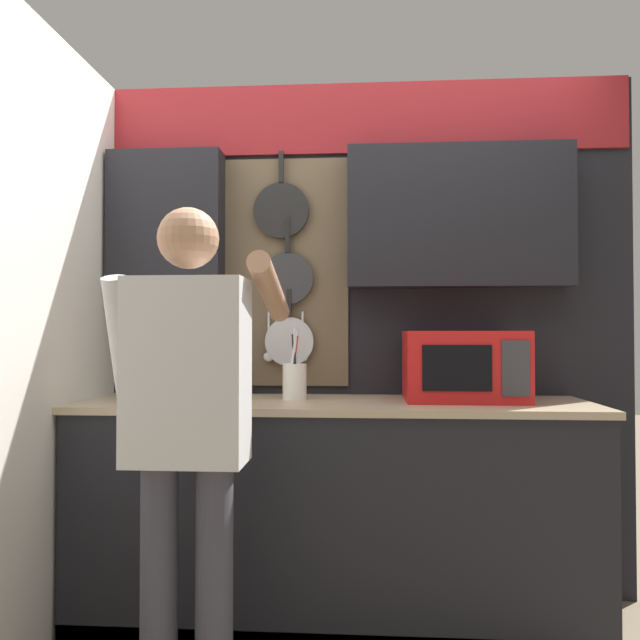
# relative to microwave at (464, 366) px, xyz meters

# --- Properties ---
(ground_plane) EXTENTS (14.00, 14.00, 0.00)m
(ground_plane) POSITION_rel_microwave_xyz_m (-0.55, -0.05, -1.08)
(ground_plane) COLOR #756651
(base_cabinet_counter) EXTENTS (2.16, 0.62, 0.93)m
(base_cabinet_counter) POSITION_rel_microwave_xyz_m (-0.55, -0.05, -0.62)
(base_cabinet_counter) COLOR black
(base_cabinet_counter) RESTS_ON ground_plane
(back_wall_unit) EXTENTS (2.73, 0.20, 2.40)m
(back_wall_unit) POSITION_rel_microwave_xyz_m (-0.53, 0.22, 0.36)
(back_wall_unit) COLOR black
(back_wall_unit) RESTS_ON ground_plane
(side_wall) EXTENTS (0.04, 1.60, 2.40)m
(side_wall) POSITION_rel_microwave_xyz_m (-1.65, -0.46, 0.12)
(side_wall) COLOR silver
(side_wall) RESTS_ON ground_plane
(microwave) EXTENTS (0.50, 0.37, 0.30)m
(microwave) POSITION_rel_microwave_xyz_m (0.00, 0.00, 0.00)
(microwave) COLOR red
(microwave) RESTS_ON base_cabinet_counter
(knife_block) EXTENTS (0.12, 0.16, 0.28)m
(knife_block) POSITION_rel_microwave_xyz_m (-1.07, 0.00, -0.04)
(knife_block) COLOR brown
(knife_block) RESTS_ON base_cabinet_counter
(utensil_crock) EXTENTS (0.10, 0.10, 0.31)m
(utensil_crock) POSITION_rel_microwave_xyz_m (-0.73, 0.00, -0.06)
(utensil_crock) COLOR white
(utensil_crock) RESTS_ON base_cabinet_counter
(person) EXTENTS (0.54, 0.63, 1.63)m
(person) POSITION_rel_microwave_xyz_m (-0.99, -0.71, -0.11)
(person) COLOR #383842
(person) RESTS_ON ground_plane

